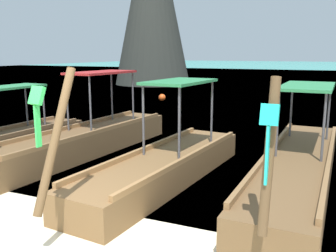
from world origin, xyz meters
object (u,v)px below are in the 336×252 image
object	(u,v)px
longtail_boat_green_ribbon	(164,165)
mooring_buoy_near	(162,97)
longtail_boat_turquoise_ribbon	(298,169)
longtail_boat_yellow_ribbon	(84,140)

from	to	relation	value
longtail_boat_green_ribbon	mooring_buoy_near	distance (m)	13.53
longtail_boat_green_ribbon	mooring_buoy_near	world-z (taller)	longtail_boat_green_ribbon
longtail_boat_turquoise_ribbon	mooring_buoy_near	distance (m)	14.11
mooring_buoy_near	longtail_boat_turquoise_ribbon	bearing A→B (deg)	-54.21
longtail_boat_yellow_ribbon	longtail_boat_green_ribbon	bearing A→B (deg)	-21.80
longtail_boat_yellow_ribbon	longtail_boat_turquoise_ribbon	xyz separation A→B (m)	(5.49, -0.29, -0.02)
longtail_boat_green_ribbon	longtail_boat_turquoise_ribbon	size ratio (longest dim) A/B	0.87
longtail_boat_yellow_ribbon	longtail_boat_turquoise_ribbon	distance (m)	5.50
longtail_boat_turquoise_ribbon	mooring_buoy_near	world-z (taller)	longtail_boat_turquoise_ribbon
longtail_boat_yellow_ribbon	longtail_boat_green_ribbon	size ratio (longest dim) A/B	1.11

